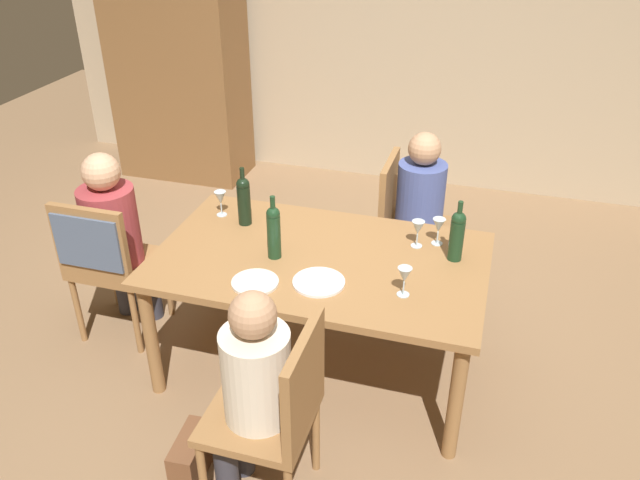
{
  "coord_description": "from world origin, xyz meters",
  "views": [
    {
      "loc": [
        0.8,
        -2.69,
        2.45
      ],
      "look_at": [
        0.0,
        0.0,
        0.82
      ],
      "focal_mm": 35.92,
      "sensor_mm": 36.0,
      "label": 1
    }
  ],
  "objects_px": {
    "person_man_guest": "(251,385)",
    "wine_glass_near_left": "(220,198)",
    "dinner_plate_host": "(319,282)",
    "wine_glass_near_right": "(404,276)",
    "chair_left_end": "(102,254)",
    "wine_glass_far": "(439,226)",
    "wine_glass_centre": "(418,229)",
    "wine_bottle_tall_green": "(274,230)",
    "handbag": "(192,456)",
    "wine_bottle_short_olive": "(244,199)",
    "chair_near": "(278,408)",
    "armoire_cabinet": "(177,52)",
    "dining_table": "(320,270)",
    "wine_bottle_dark_red": "(457,234)",
    "chair_far_right": "(405,218)",
    "person_woman_host": "(424,205)",
    "person_man_bearded": "(115,231)",
    "dinner_plate_guest_left": "(255,282)"
  },
  "relations": [
    {
      "from": "person_man_guest",
      "to": "wine_glass_near_left",
      "type": "relative_size",
      "value": 7.28
    },
    {
      "from": "dinner_plate_host",
      "to": "wine_glass_near_right",
      "type": "bearing_deg",
      "value": 2.9
    },
    {
      "from": "chair_left_end",
      "to": "wine_glass_far",
      "type": "relative_size",
      "value": 6.17
    },
    {
      "from": "wine_glass_centre",
      "to": "wine_bottle_tall_green",
      "type": "bearing_deg",
      "value": -155.36
    },
    {
      "from": "handbag",
      "to": "chair_left_end",
      "type": "bearing_deg",
      "value": 138.82
    },
    {
      "from": "person_man_guest",
      "to": "dinner_plate_host",
      "type": "height_order",
      "value": "person_man_guest"
    },
    {
      "from": "wine_bottle_short_olive",
      "to": "handbag",
      "type": "relative_size",
      "value": 1.21
    },
    {
      "from": "chair_near",
      "to": "person_man_guest",
      "type": "height_order",
      "value": "person_man_guest"
    },
    {
      "from": "armoire_cabinet",
      "to": "person_man_guest",
      "type": "relative_size",
      "value": 2.01
    },
    {
      "from": "chair_left_end",
      "to": "handbag",
      "type": "xyz_separation_m",
      "value": [
        0.88,
        -0.77,
        -0.48
      ]
    },
    {
      "from": "dining_table",
      "to": "wine_bottle_dark_red",
      "type": "distance_m",
      "value": 0.72
    },
    {
      "from": "wine_glass_centre",
      "to": "chair_left_end",
      "type": "bearing_deg",
      "value": -167.52
    },
    {
      "from": "chair_far_right",
      "to": "person_woman_host",
      "type": "distance_m",
      "value": 0.16
    },
    {
      "from": "person_man_bearded",
      "to": "dinner_plate_guest_left",
      "type": "relative_size",
      "value": 5.01
    },
    {
      "from": "chair_left_end",
      "to": "wine_bottle_dark_red",
      "type": "relative_size",
      "value": 2.81
    },
    {
      "from": "wine_glass_centre",
      "to": "person_man_bearded",
      "type": "bearing_deg",
      "value": -172.45
    },
    {
      "from": "chair_near",
      "to": "wine_glass_far",
      "type": "height_order",
      "value": "chair_near"
    },
    {
      "from": "chair_left_end",
      "to": "wine_bottle_tall_green",
      "type": "distance_m",
      "value": 1.04
    },
    {
      "from": "chair_far_right",
      "to": "wine_glass_far",
      "type": "xyz_separation_m",
      "value": [
        0.26,
        -0.59,
        0.29
      ]
    },
    {
      "from": "chair_near",
      "to": "dinner_plate_host",
      "type": "relative_size",
      "value": 3.62
    },
    {
      "from": "dining_table",
      "to": "wine_glass_centre",
      "type": "relative_size",
      "value": 11.4
    },
    {
      "from": "chair_left_end",
      "to": "chair_far_right",
      "type": "bearing_deg",
      "value": 33.71
    },
    {
      "from": "dining_table",
      "to": "chair_far_right",
      "type": "xyz_separation_m",
      "value": [
        0.29,
        0.89,
        -0.11
      ]
    },
    {
      "from": "dinner_plate_guest_left",
      "to": "chair_left_end",
      "type": "bearing_deg",
      "value": 168.64
    },
    {
      "from": "dining_table",
      "to": "wine_bottle_short_olive",
      "type": "bearing_deg",
      "value": 155.93
    },
    {
      "from": "person_man_guest",
      "to": "chair_far_right",
      "type": "bearing_deg",
      "value": -10.17
    },
    {
      "from": "wine_glass_near_right",
      "to": "dinner_plate_host",
      "type": "height_order",
      "value": "wine_glass_near_right"
    },
    {
      "from": "chair_far_right",
      "to": "dinner_plate_host",
      "type": "height_order",
      "value": "chair_far_right"
    },
    {
      "from": "dining_table",
      "to": "person_woman_host",
      "type": "height_order",
      "value": "person_woman_host"
    },
    {
      "from": "person_man_bearded",
      "to": "dinner_plate_host",
      "type": "distance_m",
      "value": 1.32
    },
    {
      "from": "armoire_cabinet",
      "to": "person_man_guest",
      "type": "height_order",
      "value": "armoire_cabinet"
    },
    {
      "from": "wine_glass_near_left",
      "to": "handbag",
      "type": "xyz_separation_m",
      "value": [
        0.32,
        -1.17,
        -0.72
      ]
    },
    {
      "from": "person_man_bearded",
      "to": "chair_far_right",
      "type": "bearing_deg",
      "value": 29.63
    },
    {
      "from": "wine_bottle_tall_green",
      "to": "dinner_plate_guest_left",
      "type": "bearing_deg",
      "value": -91.12
    },
    {
      "from": "wine_bottle_short_olive",
      "to": "chair_left_end",
      "type": "bearing_deg",
      "value": -154.18
    },
    {
      "from": "wine_bottle_dark_red",
      "to": "dinner_plate_host",
      "type": "bearing_deg",
      "value": -145.43
    },
    {
      "from": "chair_left_end",
      "to": "person_man_guest",
      "type": "distance_m",
      "value": 1.43
    },
    {
      "from": "chair_left_end",
      "to": "wine_glass_centre",
      "type": "distance_m",
      "value": 1.74
    },
    {
      "from": "armoire_cabinet",
      "to": "person_man_bearded",
      "type": "xyz_separation_m",
      "value": [
        0.72,
        -2.24,
        -0.44
      ]
    },
    {
      "from": "chair_far_right",
      "to": "person_man_guest",
      "type": "relative_size",
      "value": 0.85
    },
    {
      "from": "dining_table",
      "to": "dinner_plate_host",
      "type": "distance_m",
      "value": 0.26
    },
    {
      "from": "wine_glass_near_left",
      "to": "handbag",
      "type": "distance_m",
      "value": 1.41
    },
    {
      "from": "person_woman_host",
      "to": "wine_glass_centre",
      "type": "xyz_separation_m",
      "value": [
        0.05,
        -0.64,
        0.18
      ]
    },
    {
      "from": "handbag",
      "to": "wine_glass_centre",
      "type": "bearing_deg",
      "value": 54.72
    },
    {
      "from": "chair_near",
      "to": "chair_left_end",
      "type": "bearing_deg",
      "value": 59.7
    },
    {
      "from": "handbag",
      "to": "chair_far_right",
      "type": "bearing_deg",
      "value": 70.14
    },
    {
      "from": "dinner_plate_guest_left",
      "to": "wine_glass_far",
      "type": "bearing_deg",
      "value": 38.69
    },
    {
      "from": "chair_far_right",
      "to": "chair_left_end",
      "type": "relative_size",
      "value": 1.0
    },
    {
      "from": "armoire_cabinet",
      "to": "wine_bottle_short_olive",
      "type": "bearing_deg",
      "value": -54.68
    },
    {
      "from": "chair_left_end",
      "to": "wine_glass_near_right",
      "type": "relative_size",
      "value": 6.17
    }
  ]
}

